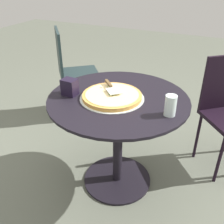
# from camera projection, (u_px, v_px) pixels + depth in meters

# --- Properties ---
(ground_plane) EXTENTS (10.00, 10.00, 0.00)m
(ground_plane) POSITION_uv_depth(u_px,v_px,m) (117.00, 179.00, 2.01)
(ground_plane) COLOR #5F6456
(patio_table) EXTENTS (0.91, 0.91, 0.72)m
(patio_table) POSITION_uv_depth(u_px,v_px,m) (118.00, 124.00, 1.75)
(patio_table) COLOR black
(patio_table) RESTS_ON ground
(pizza_on_tray) EXTENTS (0.41, 0.41, 0.04)m
(pizza_on_tray) POSITION_uv_depth(u_px,v_px,m) (112.00, 96.00, 1.63)
(pizza_on_tray) COLOR silver
(pizza_on_tray) RESTS_ON patio_table
(pizza_server) EXTENTS (0.18, 0.18, 0.02)m
(pizza_server) POSITION_uv_depth(u_px,v_px,m) (111.00, 87.00, 1.68)
(pizza_server) COLOR silver
(pizza_server) RESTS_ON pizza_on_tray
(drinking_cup) EXTENTS (0.07, 0.07, 0.12)m
(drinking_cup) POSITION_uv_depth(u_px,v_px,m) (170.00, 105.00, 1.43)
(drinking_cup) COLOR silver
(drinking_cup) RESTS_ON patio_table
(napkin_dispenser) EXTENTS (0.10, 0.08, 0.11)m
(napkin_dispenser) POSITION_uv_depth(u_px,v_px,m) (70.00, 87.00, 1.66)
(napkin_dispenser) COLOR black
(napkin_dispenser) RESTS_ON patio_table
(patio_chair_corner) EXTENTS (0.56, 0.56, 0.92)m
(patio_chair_corner) POSITION_uv_depth(u_px,v_px,m) (71.00, 68.00, 2.64)
(patio_chair_corner) COLOR #203133
(patio_chair_corner) RESTS_ON ground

